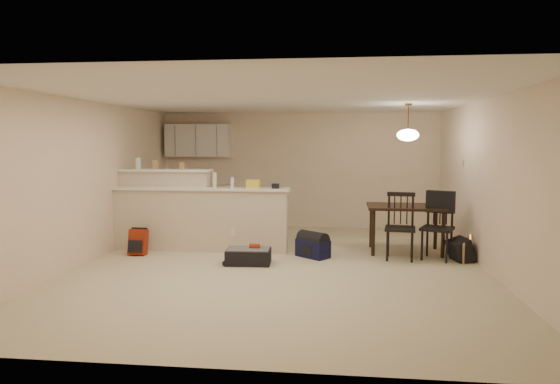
# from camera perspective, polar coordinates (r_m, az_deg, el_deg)

# --- Properties ---
(room) EXTENTS (7.00, 7.02, 2.50)m
(room) POSITION_cam_1_polar(r_m,az_deg,el_deg) (7.44, 0.17, 0.99)
(room) COLOR beige
(room) RESTS_ON ground
(breakfast_bar) EXTENTS (3.08, 0.58, 1.39)m
(breakfast_bar) POSITION_cam_1_polar(r_m,az_deg,el_deg) (8.82, -10.57, -2.55)
(breakfast_bar) COLOR beige
(breakfast_bar) RESTS_ON ground
(upper_cabinets) EXTENTS (1.40, 0.34, 0.70)m
(upper_cabinets) POSITION_cam_1_polar(r_m,az_deg,el_deg) (11.10, -9.36, 5.84)
(upper_cabinets) COLOR white
(upper_cabinets) RESTS_ON room
(kitchen_counter) EXTENTS (1.80, 0.60, 0.90)m
(kitchen_counter) POSITION_cam_1_polar(r_m,az_deg,el_deg) (11.01, -8.42, -1.71)
(kitchen_counter) COLOR white
(kitchen_counter) RESTS_ON ground
(thermostat) EXTENTS (0.02, 0.12, 0.12)m
(thermostat) POSITION_cam_1_polar(r_m,az_deg,el_deg) (9.19, 20.15, 3.11)
(thermostat) COLOR beige
(thermostat) RESTS_ON room
(jar) EXTENTS (0.10, 0.10, 0.20)m
(jar) POSITION_cam_1_polar(r_m,az_deg,el_deg) (9.18, -15.91, 3.17)
(jar) COLOR silver
(jar) RESTS_ON breakfast_bar
(cereal_box) EXTENTS (0.10, 0.07, 0.16)m
(cereal_box) POSITION_cam_1_polar(r_m,az_deg,el_deg) (9.06, -14.03, 3.07)
(cereal_box) COLOR #A58555
(cereal_box) RESTS_ON breakfast_bar
(small_box) EXTENTS (0.08, 0.06, 0.12)m
(small_box) POSITION_cam_1_polar(r_m,az_deg,el_deg) (8.91, -11.14, 2.96)
(small_box) COLOR #A58555
(small_box) RESTS_ON breakfast_bar
(bottle_a) EXTENTS (0.07, 0.07, 0.26)m
(bottle_a) POSITION_cam_1_polar(r_m,az_deg,el_deg) (8.54, -7.49, 1.35)
(bottle_a) COLOR silver
(bottle_a) RESTS_ON breakfast_bar
(bottle_b) EXTENTS (0.06, 0.06, 0.18)m
(bottle_b) POSITION_cam_1_polar(r_m,az_deg,el_deg) (8.47, -5.47, 1.07)
(bottle_b) COLOR silver
(bottle_b) RESTS_ON breakfast_bar
(bag_lump) EXTENTS (0.22, 0.18, 0.14)m
(bag_lump) POSITION_cam_1_polar(r_m,az_deg,el_deg) (8.41, -3.11, 0.92)
(bag_lump) COLOR #A58555
(bag_lump) RESTS_ON breakfast_bar
(pouch) EXTENTS (0.12, 0.10, 0.08)m
(pouch) POSITION_cam_1_polar(r_m,az_deg,el_deg) (8.36, -0.51, 0.69)
(pouch) COLOR #A58555
(pouch) RESTS_ON breakfast_bar
(dining_table) EXTENTS (1.30, 0.88, 0.80)m
(dining_table) POSITION_cam_1_polar(r_m,az_deg,el_deg) (8.67, 14.19, -2.14)
(dining_table) COLOR black
(dining_table) RESTS_ON ground
(pendant_lamp) EXTENTS (0.36, 0.36, 0.62)m
(pendant_lamp) POSITION_cam_1_polar(r_m,az_deg,el_deg) (8.59, 14.41, 6.39)
(pendant_lamp) COLOR brown
(pendant_lamp) RESTS_ON room
(dining_chair_near) EXTENTS (0.52, 0.50, 1.06)m
(dining_chair_near) POSITION_cam_1_polar(r_m,az_deg,el_deg) (8.15, 13.58, -3.86)
(dining_chair_near) COLOR black
(dining_chair_near) RESTS_ON ground
(dining_chair_far) EXTENTS (0.60, 0.59, 1.06)m
(dining_chair_far) POSITION_cam_1_polar(r_m,az_deg,el_deg) (8.29, 17.53, -3.79)
(dining_chair_far) COLOR black
(dining_chair_far) RESTS_ON ground
(suitcase) EXTENTS (0.69, 0.47, 0.23)m
(suitcase) POSITION_cam_1_polar(r_m,az_deg,el_deg) (7.73, -3.62, -7.38)
(suitcase) COLOR black
(suitcase) RESTS_ON ground
(red_backpack) EXTENTS (0.29, 0.19, 0.42)m
(red_backpack) POSITION_cam_1_polar(r_m,az_deg,el_deg) (8.64, -15.90, -5.53)
(red_backpack) COLOR maroon
(red_backpack) RESTS_ON ground
(navy_duffel) EXTENTS (0.59, 0.56, 0.29)m
(navy_duffel) POSITION_cam_1_polar(r_m,az_deg,el_deg) (8.17, 3.78, -6.44)
(navy_duffel) COLOR black
(navy_duffel) RESTS_ON ground
(black_daypack) EXTENTS (0.35, 0.44, 0.34)m
(black_daypack) POSITION_cam_1_polar(r_m,az_deg,el_deg) (8.39, 19.90, -6.27)
(black_daypack) COLOR black
(black_daypack) RESTS_ON ground
(cardboard_sheet) EXTENTS (0.22, 0.44, 0.36)m
(cardboard_sheet) POSITION_cam_1_polar(r_m,az_deg,el_deg) (8.38, 20.51, -6.22)
(cardboard_sheet) COLOR #A58555
(cardboard_sheet) RESTS_ON ground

